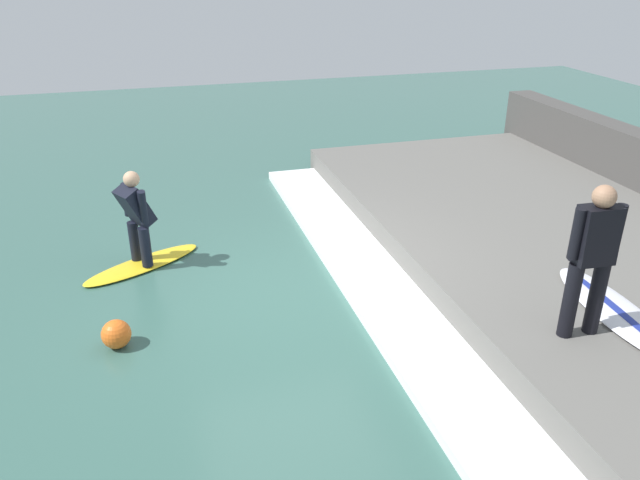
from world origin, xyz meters
name	(u,v)px	position (x,y,z in m)	size (l,w,h in m)	color
ground_plane	(289,294)	(0.00, 0.00, 0.00)	(28.00, 28.00, 0.00)	#386056
concrete_ledge	(548,243)	(3.74, 0.00, 0.22)	(4.40, 9.25, 0.44)	#66635E
wave_foam_crest	(371,278)	(1.10, 0.00, 0.07)	(0.89, 8.79, 0.13)	white
surfboard_riding	(143,264)	(-1.76, 1.30, 0.03)	(1.75, 1.27, 0.06)	yellow
surfer_riding	(136,214)	(-1.76, 1.30, 0.79)	(0.55, 0.56, 1.31)	black
surfer_waiting_near	(593,254)	(2.44, -2.32, 1.33)	(0.53, 0.25, 1.58)	black
surfboard_waiting_near	(615,310)	(3.07, -2.10, 0.47)	(0.73, 2.03, 0.07)	silver
marker_buoy	(116,334)	(-2.08, -0.61, 0.16)	(0.32, 0.32, 0.32)	orange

